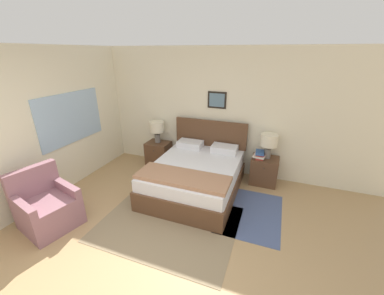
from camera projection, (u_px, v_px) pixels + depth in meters
name	position (u px, v px, depth m)	size (l,w,h in m)	color
ground_plane	(130.00, 278.00, 2.79)	(16.00, 16.00, 0.00)	tan
wall_back	(209.00, 112.00, 4.99)	(6.99, 0.09, 2.60)	beige
wall_left	(65.00, 120.00, 4.39)	(0.08, 5.48, 2.60)	beige
area_rug_main	(169.00, 223.00, 3.67)	(2.07, 1.60, 0.01)	#897556
area_rug_bedside	(251.00, 213.00, 3.91)	(0.97, 1.35, 0.01)	#47567F
bed	(196.00, 175.00, 4.44)	(1.56, 1.94, 1.15)	brown
armchair	(47.00, 207.00, 3.55)	(0.89, 0.87, 0.91)	#8E606B
nightstand_near_window	(159.00, 154.00, 5.49)	(0.52, 0.44, 0.55)	brown
nightstand_by_door	(264.00, 171.00, 4.71)	(0.52, 0.44, 0.55)	brown
table_lamp_near_window	(157.00, 128.00, 5.28)	(0.32, 0.32, 0.49)	slate
table_lamp_by_door	(269.00, 142.00, 4.49)	(0.32, 0.32, 0.49)	slate
book_thick_bottom	(259.00, 157.00, 4.60)	(0.17, 0.24, 0.03)	#B7332D
book_hardcover_middle	(260.00, 156.00, 4.59)	(0.25, 0.27, 0.04)	silver
book_novel_upper	(260.00, 154.00, 4.58)	(0.18, 0.23, 0.03)	#B7332D
book_slim_near_top	(260.00, 152.00, 4.56)	(0.18, 0.28, 0.04)	#335693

